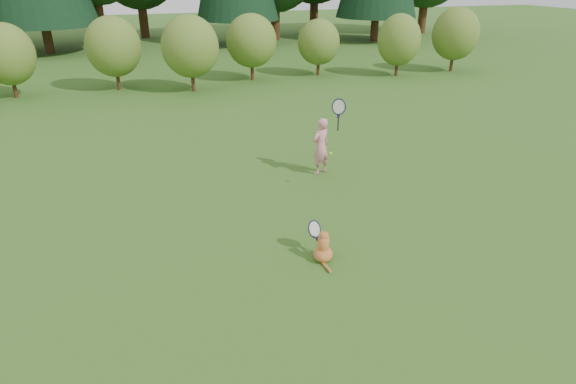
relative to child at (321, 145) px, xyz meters
name	(u,v)px	position (x,y,z in m)	size (l,w,h in m)	color
ground	(291,250)	(-1.71, -3.00, -0.69)	(100.00, 100.00, 0.00)	#215417
shrub_row	(187,51)	(-1.71, 10.00, 0.71)	(28.00, 3.00, 2.80)	#526820
child	(321,145)	(0.00, 0.00, 0.00)	(0.78, 0.52, 1.97)	pink
cat	(323,245)	(-1.31, -3.42, -0.42)	(0.52, 0.82, 0.70)	#B54A22
tennis_ball	(331,153)	(-0.18, -0.95, 0.15)	(0.07, 0.07, 0.07)	#C2ED1B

